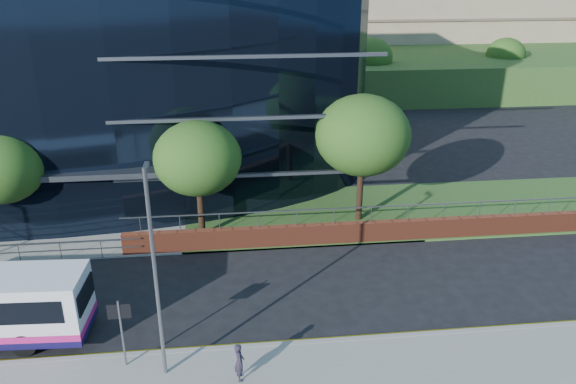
{
  "coord_description": "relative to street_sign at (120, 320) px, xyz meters",
  "views": [
    {
      "loc": [
        8.67,
        -19.01,
        14.16
      ],
      "look_at": [
        11.64,
        8.0,
        2.84
      ],
      "focal_mm": 35.0,
      "sensor_mm": 36.0,
      "label": 1
    }
  ],
  "objects": [
    {
      "name": "kerb",
      "position": [
        -4.5,
        0.59,
        -2.07
      ],
      "size": [
        80.0,
        0.25,
        0.16
      ],
      "primitive_type": "cube",
      "color": "gray",
      "rests_on": "ground"
    },
    {
      "name": "yellow_line_outer",
      "position": [
        -4.5,
        0.79,
        -2.14
      ],
      "size": [
        80.0,
        0.08,
        0.01
      ],
      "primitive_type": "cube",
      "color": "gold",
      "rests_on": "ground"
    },
    {
      "name": "streetlight_east",
      "position": [
        1.5,
        -0.59,
        2.29
      ],
      "size": [
        0.15,
        0.77,
        8.0
      ],
      "color": "slate",
      "rests_on": "pavement_near"
    },
    {
      "name": "ground",
      "position": [
        -4.5,
        1.59,
        -2.15
      ],
      "size": [
        200.0,
        200.0,
        0.0
      ],
      "primitive_type": "plane",
      "color": "black",
      "rests_on": "ground"
    },
    {
      "name": "tree_dist_e",
      "position": [
        19.5,
        41.59,
        2.39
      ],
      "size": [
        4.62,
        4.62,
        6.51
      ],
      "color": "black",
      "rests_on": "ground"
    },
    {
      "name": "tree_far_c",
      "position": [
        2.5,
        10.59,
        2.39
      ],
      "size": [
        4.62,
        4.62,
        6.51
      ],
      "color": "black",
      "rests_on": "ground"
    },
    {
      "name": "tree_far_d",
      "position": [
        11.5,
        11.59,
        3.04
      ],
      "size": [
        5.28,
        5.28,
        7.44
      ],
      "color": "black",
      "rests_on": "ground"
    },
    {
      "name": "retaining_wall",
      "position": [
        15.5,
        8.89,
        -1.54
      ],
      "size": [
        34.0,
        0.4,
        2.11
      ],
      "color": "brown",
      "rests_on": "ground"
    },
    {
      "name": "tree_dist_f",
      "position": [
        35.5,
        43.59,
        2.06
      ],
      "size": [
        4.29,
        4.29,
        6.05
      ],
      "color": "black",
      "rests_on": "ground"
    },
    {
      "name": "glass_office",
      "position": [
        -8.5,
        22.44,
        5.85
      ],
      "size": [
        44.0,
        23.1,
        16.0
      ],
      "color": "black",
      "rests_on": "ground"
    },
    {
      "name": "street_sign",
      "position": [
        0.0,
        0.0,
        0.0
      ],
      "size": [
        0.85,
        0.09,
        2.8
      ],
      "color": "slate",
      "rests_on": "pavement_near"
    },
    {
      "name": "grass_verge",
      "position": [
        19.5,
        12.59,
        -2.09
      ],
      "size": [
        36.0,
        8.0,
        0.12
      ],
      "primitive_type": "cube",
      "color": "#2D511E",
      "rests_on": "ground"
    },
    {
      "name": "pedestrian",
      "position": [
        4.2,
        -1.23,
        -1.25
      ],
      "size": [
        0.44,
        0.6,
        1.49
      ],
      "primitive_type": "imported",
      "rotation": [
        0.0,
        0.0,
        1.73
      ],
      "color": "#251F2F",
      "rests_on": "pavement_near"
    },
    {
      "name": "yellow_line_inner",
      "position": [
        -4.5,
        0.94,
        -2.14
      ],
      "size": [
        80.0,
        0.08,
        0.01
      ],
      "primitive_type": "cube",
      "color": "gold",
      "rests_on": "ground"
    },
    {
      "name": "tree_far_b",
      "position": [
        -7.5,
        11.09,
        2.06
      ],
      "size": [
        4.29,
        4.29,
        6.05
      ],
      "color": "black",
      "rests_on": "ground"
    }
  ]
}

